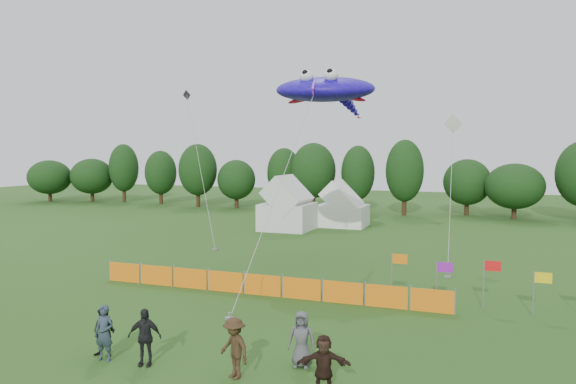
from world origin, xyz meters
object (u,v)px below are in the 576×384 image
(tent_right, at_px, (342,209))
(spectator_f, at_px, (324,364))
(spectator_c, at_px, (234,348))
(spectator_e, at_px, (302,339))
(spectator_a, at_px, (104,333))
(barrier_fence, at_px, (262,285))
(spectator_d, at_px, (145,337))
(tent_left, at_px, (287,208))
(spectator_b, at_px, (104,332))
(stingray_kite, at_px, (328,90))

(tent_right, bearing_deg, spectator_f, -75.60)
(spectator_c, bearing_deg, spectator_e, 71.18)
(spectator_a, distance_m, spectator_f, 7.55)
(spectator_c, bearing_deg, barrier_fence, 135.28)
(spectator_c, bearing_deg, spectator_a, -150.04)
(spectator_e, height_order, spectator_f, spectator_e)
(spectator_a, height_order, spectator_f, spectator_a)
(tent_right, xyz_separation_m, spectator_d, (2.83, -34.73, -0.68))
(tent_left, height_order, spectator_f, tent_left)
(spectator_b, distance_m, spectator_d, 1.73)
(barrier_fence, distance_m, spectator_f, 11.11)
(stingray_kite, bearing_deg, spectator_d, -92.80)
(barrier_fence, xyz_separation_m, spectator_e, (4.73, -7.77, 0.41))
(tent_left, relative_size, barrier_fence, 0.24)
(tent_left, distance_m, barrier_fence, 22.44)
(spectator_b, bearing_deg, barrier_fence, 71.23)
(spectator_d, bearing_deg, tent_left, 84.37)
(spectator_d, xyz_separation_m, spectator_e, (4.83, 1.69, -0.03))
(barrier_fence, distance_m, spectator_d, 9.47)
(tent_right, distance_m, barrier_fence, 25.47)
(barrier_fence, distance_m, stingray_kite, 13.03)
(tent_right, xyz_separation_m, spectator_a, (1.35, -34.88, -0.68))
(barrier_fence, xyz_separation_m, spectator_a, (-1.58, -9.60, 0.44))
(barrier_fence, bearing_deg, spectator_c, -71.69)
(spectator_d, distance_m, spectator_f, 6.07)
(tent_left, distance_m, spectator_a, 31.39)
(spectator_c, relative_size, spectator_d, 1.01)
(tent_left, xyz_separation_m, spectator_f, (12.77, -30.70, -1.09))
(spectator_a, xyz_separation_m, spectator_d, (1.48, 0.15, 0.00))
(spectator_d, bearing_deg, barrier_fence, 71.51)
(spectator_e, bearing_deg, tent_right, 95.52)
(spectator_e, bearing_deg, spectator_d, -168.27)
(spectator_b, bearing_deg, spectator_d, -12.61)
(spectator_a, relative_size, spectator_c, 0.99)
(stingray_kite, bearing_deg, spectator_c, -82.46)
(spectator_c, relative_size, stingray_kite, 0.10)
(barrier_fence, height_order, spectator_f, spectator_f)
(tent_left, distance_m, spectator_b, 31.07)
(tent_right, xyz_separation_m, spectator_f, (8.89, -34.64, -0.77))
(tent_left, relative_size, spectator_a, 2.31)
(barrier_fence, xyz_separation_m, spectator_d, (-0.10, -9.46, 0.44))
(spectator_c, height_order, spectator_e, spectator_c)
(barrier_fence, bearing_deg, spectator_e, -58.65)
(tent_left, relative_size, spectator_f, 2.57)
(tent_right, height_order, barrier_fence, tent_right)
(spectator_c, height_order, spectator_f, spectator_c)
(spectator_a, bearing_deg, spectator_e, 13.58)
(spectator_e, bearing_deg, spectator_c, -143.31)
(spectator_d, relative_size, stingray_kite, 0.09)
(spectator_a, xyz_separation_m, stingray_kite, (2.35, 17.82, 9.65))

